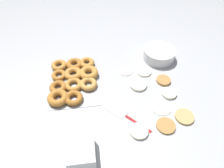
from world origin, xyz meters
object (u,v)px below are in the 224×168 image
(pancake_5, at_px, (138,131))
(batter_bowl, at_px, (159,54))
(pancake_1, at_px, (138,85))
(pancake_4, at_px, (169,93))
(pancake_3, at_px, (163,80))
(spatula, at_px, (120,112))
(pancake_8, at_px, (184,117))
(container_stack, at_px, (81,152))
(donut_tray, at_px, (73,79))
(pancake_2, at_px, (161,107))
(pancake_6, at_px, (126,71))
(pancake_7, at_px, (144,72))
(pancake_0, at_px, (166,126))

(pancake_5, height_order, batter_bowl, batter_bowl)
(pancake_1, xyz_separation_m, pancake_5, (0.30, -0.06, 0.00))
(pancake_1, height_order, pancake_4, same)
(pancake_3, height_order, spatula, pancake_3)
(pancake_8, relative_size, spatula, 0.43)
(pancake_4, bearing_deg, container_stack, -58.99)
(pancake_4, distance_m, pancake_5, 0.31)
(pancake_1, relative_size, pancake_3, 1.19)
(pancake_1, xyz_separation_m, donut_tray, (-0.08, -0.37, 0.01))
(donut_tray, bearing_deg, pancake_2, 61.28)
(pancake_8, bearing_deg, donut_tray, -120.39)
(pancake_6, bearing_deg, container_stack, -29.28)
(pancake_4, xyz_separation_m, pancake_6, (-0.21, -0.21, -0.00))
(pancake_8, distance_m, batter_bowl, 0.47)
(pancake_3, relative_size, batter_bowl, 0.41)
(pancake_5, height_order, spatula, pancake_5)
(pancake_4, relative_size, pancake_8, 0.88)
(pancake_1, bearing_deg, donut_tray, -102.59)
(pancake_1, xyz_separation_m, pancake_2, (0.17, 0.09, -0.00))
(pancake_6, distance_m, pancake_7, 0.11)
(pancake_3, height_order, pancake_8, pancake_3)
(pancake_6, bearing_deg, pancake_3, 61.48)
(pancake_2, relative_size, pancake_8, 1.11)
(pancake_0, relative_size, pancake_2, 0.88)
(pancake_8, bearing_deg, pancake_4, -169.58)
(pancake_3, relative_size, container_stack, 0.62)
(pancake_6, xyz_separation_m, container_stack, (0.51, -0.28, 0.04))
(pancake_3, xyz_separation_m, batter_bowl, (-0.21, 0.03, 0.03))
(pancake_6, distance_m, donut_tray, 0.33)
(pancake_5, distance_m, spatula, 0.14)
(pancake_2, relative_size, container_stack, 0.79)
(pancake_4, bearing_deg, pancake_8, 10.42)
(pancake_0, distance_m, pancake_5, 0.14)
(pancake_2, height_order, pancake_4, pancake_4)
(pancake_2, distance_m, pancake_8, 0.12)
(pancake_2, relative_size, pancake_5, 1.19)
(batter_bowl, bearing_deg, donut_tray, -75.77)
(pancake_2, distance_m, pancake_6, 0.33)
(pancake_1, bearing_deg, container_stack, -41.42)
(pancake_0, distance_m, pancake_3, 0.31)
(pancake_6, height_order, pancake_8, pancake_8)
(pancake_1, relative_size, batter_bowl, 0.49)
(pancake_1, distance_m, batter_bowl, 0.29)
(pancake_8, bearing_deg, pancake_0, -70.86)
(pancake_5, bearing_deg, pancake_3, 144.64)
(pancake_3, bearing_deg, batter_bowl, 171.88)
(pancake_3, distance_m, pancake_4, 0.10)
(pancake_0, distance_m, pancake_2, 0.11)
(pancake_1, height_order, batter_bowl, batter_bowl)
(pancake_6, distance_m, spatula, 0.31)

